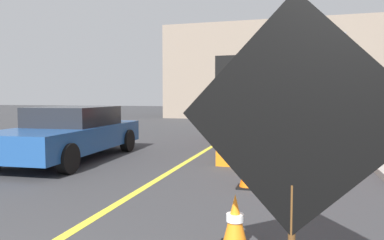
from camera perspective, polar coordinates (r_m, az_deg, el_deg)
lane_center_stripe at (r=7.52m, az=-4.71°, el=-8.90°), size 0.14×36.00×0.01m
roadwork_sign at (r=2.48m, az=15.81°, el=-0.37°), size 1.61×0.31×2.33m
arrow_board_trailer at (r=9.28m, az=8.48°, el=-3.54°), size 1.60×1.85×2.70m
box_truck at (r=13.92m, az=15.74°, el=3.99°), size 2.75×7.57×3.19m
pickup_car at (r=10.00m, az=-18.69°, el=-1.93°), size 2.32×5.01×1.38m
highway_guide_sign at (r=20.52m, az=20.73°, el=8.42°), size 2.78×0.35×5.00m
far_building_block at (r=29.67m, az=12.47°, el=7.31°), size 16.02×6.76×7.14m
traffic_cone_near_sign at (r=4.05m, az=6.84°, el=-15.77°), size 0.36×0.36×0.60m
traffic_cone_mid_lane at (r=6.61m, az=8.74°, el=-8.17°), size 0.36×0.36×0.59m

